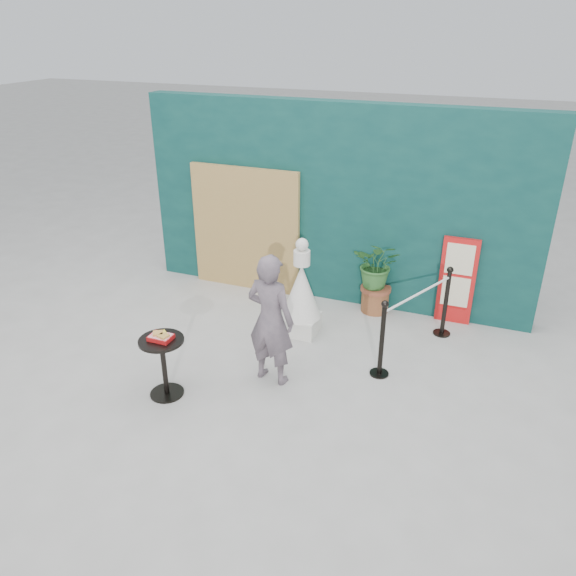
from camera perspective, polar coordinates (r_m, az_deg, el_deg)
The scene contains 10 objects.
ground at distance 6.57m, azimuth -3.88°, elevation -12.19°, with size 60.00×60.00×0.00m, color #ADAAA5.
back_wall at distance 8.52m, azimuth 4.81°, elevation 8.38°, with size 6.00×0.30×3.00m, color #0B3131.
bamboo_fence at distance 8.97m, azimuth -4.34°, elevation 5.93°, with size 1.80×0.08×2.00m, color tan.
woman at distance 6.61m, azimuth -1.78°, elevation -3.23°, with size 0.60×0.40×1.66m, color slate.
menu_board at distance 8.34m, azimuth 16.78°, elevation 0.66°, with size 0.50×0.07×1.30m.
statue at distance 7.74m, azimuth 1.37°, elevation -0.75°, with size 0.55×0.55×1.42m.
cafe_table at distance 6.66m, azimuth -12.57°, elevation -6.98°, with size 0.52×0.52×0.75m.
food_basket at distance 6.51m, azimuth -12.78°, elevation -4.83°, with size 0.26×0.19×0.11m.
planter at distance 8.38m, azimuth 9.05°, elevation 1.76°, with size 0.68×0.59×1.15m.
stanchion_barrier at distance 7.47m, azimuth 12.85°, elevation -3.21°, with size 0.84×1.54×1.03m.
Camera 1 is at (2.28, -4.66, 4.03)m, focal length 35.00 mm.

